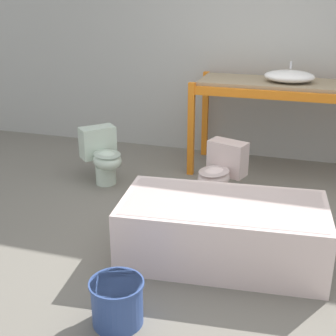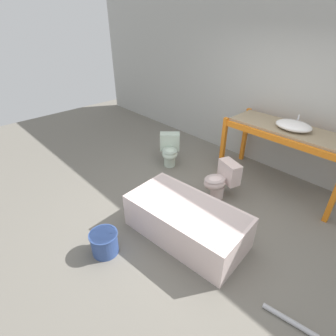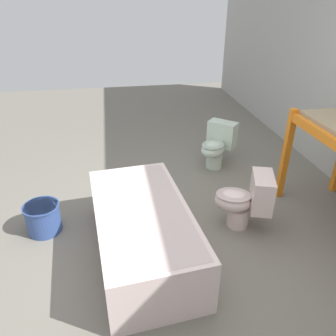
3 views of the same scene
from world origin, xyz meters
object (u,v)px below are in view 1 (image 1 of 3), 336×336
at_px(sink_basin, 289,76).
at_px(bucket_white, 117,301).
at_px(toilet_near, 103,155).
at_px(bathtub_main, 222,227).
at_px(toilet_far, 220,172).

bearing_deg(sink_basin, bucket_white, -105.22).
distance_m(sink_basin, toilet_near, 2.21).
relative_size(toilet_near, bucket_white, 1.77).
relative_size(bathtub_main, bucket_white, 4.65).
bearing_deg(toilet_near, bathtub_main, -83.46).
relative_size(sink_basin, toilet_far, 0.86).
bearing_deg(bucket_white, bathtub_main, 62.47).
xyz_separation_m(sink_basin, bathtub_main, (-0.31, -2.02, -0.85)).
xyz_separation_m(toilet_far, bucket_white, (-0.27, -2.01, -0.16)).
bearing_deg(bucket_white, sink_basin, 74.78).
xyz_separation_m(sink_basin, toilet_far, (-0.54, -0.96, -0.82)).
bearing_deg(toilet_near, sink_basin, -22.28).
bearing_deg(sink_basin, toilet_near, -155.96).
distance_m(toilet_far, bucket_white, 2.04).
distance_m(bathtub_main, toilet_far, 1.08).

